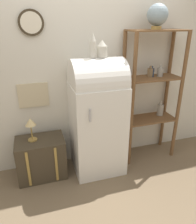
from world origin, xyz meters
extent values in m
plane|color=#7A664C|center=(0.00, 0.00, 0.00)|extent=(12.00, 12.00, 0.00)
cube|color=silver|center=(0.00, 0.58, 1.35)|extent=(7.00, 0.05, 2.70)
cylinder|color=#382D1E|center=(-0.68, 0.54, 1.88)|extent=(0.28, 0.03, 0.28)
cylinder|color=beige|center=(-0.68, 0.52, 1.88)|extent=(0.23, 0.01, 0.23)
cube|color=#C6B793|center=(-0.75, 0.54, 1.04)|extent=(0.37, 0.02, 0.30)
cube|color=white|center=(0.00, 0.26, 0.59)|extent=(0.65, 0.59, 1.19)
cylinder|color=white|center=(0.00, 0.26, 1.23)|extent=(0.63, 0.56, 0.56)
cylinder|color=#B7B7BC|center=(-0.18, -0.06, 0.94)|extent=(0.02, 0.02, 0.15)
cube|color=#423828|center=(-0.74, 0.31, 0.26)|extent=(0.60, 0.40, 0.53)
cube|color=#AD8942|center=(-0.91, 0.10, 0.26)|extent=(0.03, 0.01, 0.48)
cube|color=#AD8942|center=(-0.58, 0.10, 0.26)|extent=(0.03, 0.01, 0.48)
cylinder|color=brown|center=(0.45, 0.19, 0.90)|extent=(0.05, 0.05, 1.80)
cylinder|color=brown|center=(1.17, 0.19, 0.90)|extent=(0.05, 0.05, 1.80)
cylinder|color=brown|center=(0.45, 0.51, 0.90)|extent=(0.05, 0.05, 1.80)
cylinder|color=brown|center=(1.17, 0.51, 0.90)|extent=(0.05, 0.05, 1.80)
cube|color=brown|center=(0.81, 0.35, 0.59)|extent=(0.75, 0.35, 0.02)
cube|color=brown|center=(0.81, 0.35, 1.19)|extent=(0.75, 0.35, 0.02)
cube|color=brown|center=(0.81, 0.35, 1.79)|extent=(0.75, 0.35, 0.02)
cylinder|color=#7F6647|center=(0.79, 0.39, 1.26)|extent=(0.08, 0.08, 0.11)
cylinder|color=#7F6647|center=(0.79, 0.39, 1.33)|extent=(0.03, 0.03, 0.03)
cylinder|color=#23334C|center=(0.81, 0.38, 1.26)|extent=(0.06, 0.06, 0.11)
cylinder|color=#23334C|center=(0.81, 0.38, 1.33)|extent=(0.03, 0.03, 0.03)
cylinder|color=#9E998E|center=(0.92, 0.36, 1.26)|extent=(0.08, 0.08, 0.12)
cylinder|color=#9E998E|center=(0.92, 0.36, 1.33)|extent=(0.03, 0.03, 0.03)
cylinder|color=#9E998E|center=(1.02, 0.40, 0.68)|extent=(0.09, 0.09, 0.16)
cylinder|color=#9E998E|center=(1.02, 0.40, 0.78)|extent=(0.04, 0.04, 0.04)
cylinder|color=#AD8942|center=(0.78, 0.33, 1.82)|extent=(0.12, 0.12, 0.04)
sphere|color=#7F939E|center=(0.78, 0.33, 1.97)|extent=(0.25, 0.25, 0.25)
cylinder|color=beige|center=(-0.05, 0.25, 1.60)|extent=(0.08, 0.08, 0.18)
cone|color=beige|center=(-0.05, 0.25, 1.74)|extent=(0.07, 0.07, 0.10)
cylinder|color=beige|center=(0.06, 0.26, 1.58)|extent=(0.11, 0.11, 0.13)
cone|color=beige|center=(0.06, 0.26, 1.67)|extent=(0.10, 0.10, 0.07)
cylinder|color=#AD8942|center=(-0.82, 0.33, 0.54)|extent=(0.11, 0.11, 0.02)
cylinder|color=#AD8942|center=(-0.82, 0.33, 0.64)|extent=(0.02, 0.02, 0.19)
cone|color=#DBC184|center=(-0.82, 0.33, 0.78)|extent=(0.13, 0.13, 0.09)
camera|label=1|loc=(-0.75, -2.18, 1.91)|focal=35.00mm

